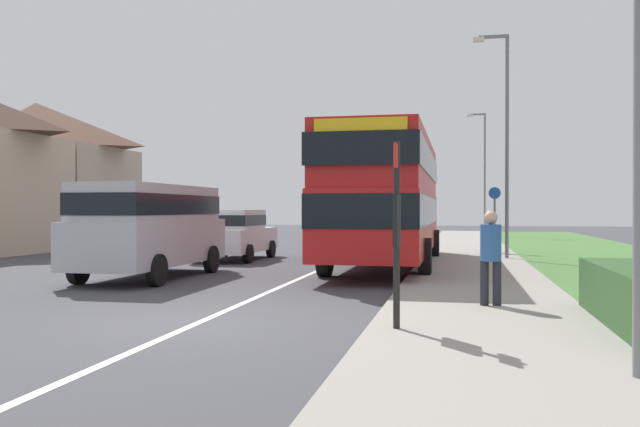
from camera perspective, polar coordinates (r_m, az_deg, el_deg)
name	(u,v)px	position (r m, az deg, el deg)	size (l,w,h in m)	color
ground_plane	(197,323)	(10.18, -10.47, -9.25)	(120.00, 120.00, 0.00)	#424247
lane_marking_centre	(313,273)	(17.78, -0.61, -5.10)	(0.14, 60.00, 0.01)	silver
pavement_near_side	(477,282)	(15.38, 13.27, -5.75)	(3.20, 68.00, 0.12)	gray
double_decker_bus	(387,194)	(19.53, 5.77, 1.67)	(2.80, 10.98, 3.70)	red
parked_van_silver	(151,223)	(16.88, -14.32, -0.81)	(2.11, 5.27, 2.28)	#B7B7BC
parked_car_white	(234,233)	(22.36, -7.34, -1.63)	(1.94, 4.16, 1.68)	silver
pedestrian_at_stop	(491,253)	(11.26, 14.42, -3.33)	(0.34, 0.34, 1.67)	#23232D
pedestrian_walking_away	(490,229)	(24.86, 14.33, -1.30)	(0.34, 0.34, 1.67)	#23232D
bus_stop_sign	(397,221)	(8.86, 6.59, -0.66)	(0.09, 0.52, 2.60)	black
cycle_route_sign	(495,216)	(25.65, 14.73, -0.24)	(0.44, 0.08, 2.52)	slate
street_lamp_mid	(504,131)	(22.42, 15.47, 6.80)	(1.14, 0.20, 7.33)	slate
street_lamp_far	(483,166)	(41.88, 13.80, 3.96)	(1.14, 0.20, 7.54)	slate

